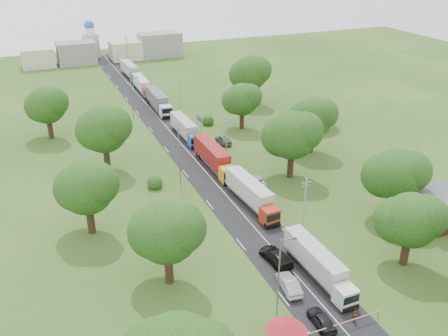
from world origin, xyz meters
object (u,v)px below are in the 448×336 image
info_sign (199,121)px  pedestrian_near (355,316)px  car_lane_front (322,320)px  truck_0 (318,264)px  car_lane_mid (289,284)px  boom_barrier (334,327)px  guard_booth (286,333)px

info_sign → pedestrian_near: info_sign is taller
car_lane_front → pedestrian_near: 3.75m
truck_0 → pedestrian_near: 8.53m
car_lane_front → pedestrian_near: size_ratio=2.38×
car_lane_mid → car_lane_front: bearing=100.5°
boom_barrier → info_sign: (6.56, 60.00, 2.11)m
boom_barrier → info_sign: 60.39m
truck_0 → pedestrian_near: bearing=-93.5°
guard_booth → car_lane_mid: bearing=58.5°
guard_booth → truck_0: truck_0 is taller
guard_booth → car_lane_front: size_ratio=1.01×
pedestrian_near → car_lane_front: bearing=124.4°
truck_0 → car_lane_front: truck_0 is taller
car_lane_mid → truck_0: bearing=-162.2°
boom_barrier → info_sign: bearing=83.8°
info_sign → car_lane_front: 58.97m
boom_barrier → car_lane_front: (-0.52, 1.50, -0.15)m
car_lane_mid → pedestrian_near: (3.97, -7.62, 0.11)m
car_lane_mid → pedestrian_near: bearing=124.9°
car_lane_front → pedestrian_near: pedestrian_near is taller
car_lane_front → car_lane_mid: bearing=-84.3°
info_sign → car_lane_mid: (-7.43, -51.88, -2.19)m
guard_booth → car_lane_mid: size_ratio=0.89×
boom_barrier → guard_booth: bearing=-180.0°
guard_booth → truck_0: (9.45, 8.94, -0.17)m
info_sign → pedestrian_near: size_ratio=2.23×
guard_booth → info_sign: info_sign is taller
car_lane_mid → info_sign: bearing=-90.7°
guard_booth → pedestrian_near: guard_booth is taller
boom_barrier → car_lane_mid: car_lane_mid is taller
info_sign → truck_0: size_ratio=0.30×
guard_booth → pedestrian_near: (8.94, 0.50, -1.24)m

